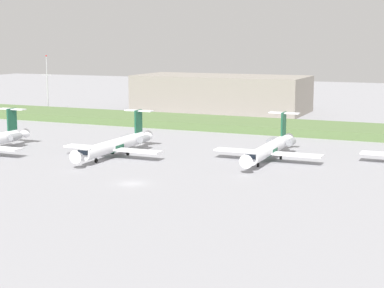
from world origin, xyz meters
name	(u,v)px	position (x,y,z in m)	size (l,w,h in m)	color
ground_plane	(199,155)	(0.00, 30.00, 0.00)	(500.00, 500.00, 0.00)	#939399
grass_berm	(258,126)	(0.00, 73.25, 1.09)	(320.00, 20.00, 2.18)	#597542
regional_jet_third	(116,145)	(-15.94, 21.74, 2.54)	(22.81, 31.00, 9.00)	white
regional_jet_fourth	(270,148)	(15.93, 30.61, 2.54)	(22.81, 31.00, 9.00)	white
antenna_mast	(47,88)	(-80.10, 85.48, 8.18)	(4.40, 0.50, 19.57)	#B2B2B7
distant_hangar	(221,93)	(-25.69, 111.32, 6.24)	(59.29, 25.91, 12.48)	gray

